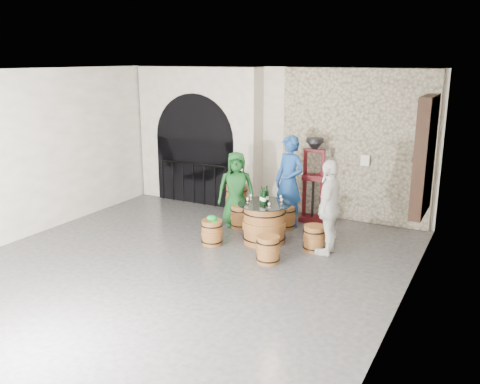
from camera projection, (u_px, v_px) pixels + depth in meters
The scene contains 30 objects.
ground at pixel (178, 269), 8.41m from camera, with size 8.00×8.00×0.00m, color #2D2D30.
wall_back at pixel (277, 140), 11.42m from camera, with size 8.00×8.00×0.00m, color silver.
wall_left at pixel (22, 156), 9.58m from camera, with size 8.00×8.00×0.00m, color silver.
wall_right at pixel (403, 204), 6.42m from camera, with size 8.00×8.00×0.00m, color silver.
ceiling at pixel (171, 71), 7.59m from camera, with size 8.00×8.00×0.00m, color beige.
stone_facing_panel at pixel (355, 146), 10.56m from camera, with size 3.20×0.12×3.18m, color tan.
arched_opening at pixel (200, 136), 12.06m from camera, with size 3.10×0.60×3.19m.
shuttered_window at pixel (424, 156), 8.48m from camera, with size 0.23×1.10×2.00m.
barrel_table at pixel (264, 223), 9.52m from camera, with size 1.00×1.00×0.77m.
barrel_stool_left at pixel (240, 217), 10.41m from camera, with size 0.41×0.41×0.47m.
barrel_stool_far at pixel (286, 217), 10.39m from camera, with size 0.41×0.41×0.47m.
barrel_stool_right at pixel (314, 238), 9.15m from camera, with size 0.41×0.41×0.47m.
barrel_stool_near_right at pixel (268, 250), 8.61m from camera, with size 0.41×0.41×0.47m.
barrel_stool_near_left at pixel (212, 232), 9.47m from camera, with size 0.41×0.41×0.47m.
green_cap at pixel (212, 218), 9.39m from camera, with size 0.23×0.19×0.10m.
person_green at pixel (236, 189), 10.43m from camera, with size 0.76×0.49×1.55m, color #12421A.
person_blue at pixel (289, 182), 10.33m from camera, with size 0.69×0.45×1.89m, color navy.
person_white at pixel (329, 207), 8.89m from camera, with size 1.00×0.42×1.70m, color silver.
wine_bottle_left at pixel (262, 197), 9.37m from camera, with size 0.08×0.08×0.32m.
wine_bottle_center at pixel (264, 198), 9.31m from camera, with size 0.08×0.08×0.32m.
wine_bottle_right at pixel (267, 196), 9.43m from camera, with size 0.08×0.08×0.32m.
tasting_glass_a at pixel (248, 200), 9.44m from camera, with size 0.05×0.05×0.10m, color orange, non-canonical shape.
tasting_glass_b at pixel (282, 201), 9.40m from camera, with size 0.05×0.05×0.10m, color orange, non-canonical shape.
tasting_glass_c at pixel (264, 195), 9.78m from camera, with size 0.05×0.05×0.10m, color orange, non-canonical shape.
tasting_glass_d at pixel (281, 198), 9.61m from camera, with size 0.05×0.05×0.10m, color orange, non-canonical shape.
tasting_glass_e at pixel (269, 205), 9.13m from camera, with size 0.05×0.05×0.10m, color orange, non-canonical shape.
tasting_glass_f at pixel (251, 197), 9.68m from camera, with size 0.05×0.05×0.10m, color orange, non-canonical shape.
side_barrel at pixel (236, 199), 11.33m from camera, with size 0.50×0.50×0.66m.
corking_press at pixel (314, 174), 10.63m from camera, with size 0.75×0.43×1.78m.
control_box at pixel (365, 160), 10.44m from camera, with size 0.18×0.10×0.22m, color silver.
Camera 1 is at (4.56, -6.42, 3.39)m, focal length 38.00 mm.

